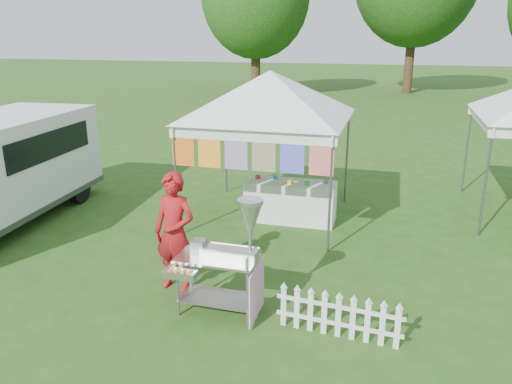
% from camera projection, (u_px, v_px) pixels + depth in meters
% --- Properties ---
extents(ground, '(120.00, 120.00, 0.00)m').
position_uv_depth(ground, '(210.00, 298.00, 7.24)').
color(ground, '#274A15').
rests_on(ground, ground).
extents(canopy_main, '(4.24, 4.24, 3.45)m').
position_uv_depth(canopy_main, '(270.00, 71.00, 9.54)').
color(canopy_main, '#59595E').
rests_on(canopy_main, ground).
extents(donut_cart, '(1.21, 0.81, 1.67)m').
position_uv_depth(donut_cart, '(229.00, 249.00, 6.53)').
color(donut_cart, gray).
rests_on(donut_cart, ground).
extents(vendor, '(0.71, 0.52, 1.80)m').
position_uv_depth(vendor, '(175.00, 232.00, 7.27)').
color(vendor, maroon).
rests_on(vendor, ground).
extents(picket_fence, '(1.62, 0.18, 0.56)m').
position_uv_depth(picket_fence, '(338.00, 316.00, 6.24)').
color(picket_fence, silver).
rests_on(picket_fence, ground).
extents(display_table, '(1.80, 0.70, 0.82)m').
position_uv_depth(display_table, '(290.00, 201.00, 10.14)').
color(display_table, white).
rests_on(display_table, ground).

